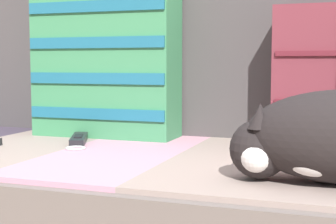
# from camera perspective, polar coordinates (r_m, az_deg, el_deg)

# --- Properties ---
(couch) EXTENTS (2.08, 0.79, 0.36)m
(couch) POSITION_cam_1_polar(r_m,az_deg,el_deg) (1.29, -4.42, -11.99)
(couch) COLOR brown
(couch) RESTS_ON ground_plane
(sofa_backrest) EXTENTS (2.04, 0.14, 0.45)m
(sofa_backrest) POSITION_cam_1_polar(r_m,az_deg,el_deg) (1.54, 0.45, 6.07)
(sofa_backrest) COLOR #474242
(sofa_backrest) RESTS_ON couch
(throw_pillow_striped) EXTENTS (0.41, 0.14, 0.43)m
(throw_pillow_striped) POSITION_cam_1_polar(r_m,az_deg,el_deg) (1.46, -6.92, 5.68)
(throw_pillow_striped) COLOR #3D8956
(throw_pillow_striped) RESTS_ON couch
(game_remote_far) EXTENTS (0.12, 0.20, 0.02)m
(game_remote_far) POSITION_cam_1_polar(r_m,az_deg,el_deg) (1.35, -9.87, -3.05)
(game_remote_far) COLOR black
(game_remote_far) RESTS_ON couch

